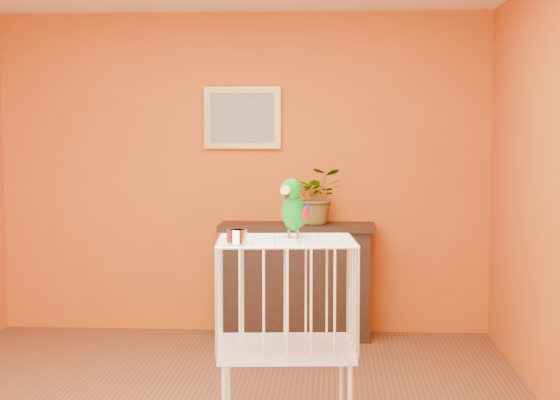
{
  "coord_description": "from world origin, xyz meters",
  "views": [
    {
      "loc": [
        0.74,
        -4.7,
        1.63
      ],
      "look_at": [
        0.46,
        -0.25,
        1.28
      ],
      "focal_mm": 55.0,
      "sensor_mm": 36.0,
      "label": 1
    }
  ],
  "objects": [
    {
      "name": "potted_plant",
      "position": [
        0.61,
        1.99,
        1.08
      ],
      "size": [
        0.43,
        0.47,
        0.35
      ],
      "primitive_type": "imported",
      "rotation": [
        0.0,
        0.0,
        0.07
      ],
      "color": "#26722D",
      "rests_on": "console_cabinet"
    },
    {
      "name": "parrot",
      "position": [
        0.53,
        -0.23,
        1.24
      ],
      "size": [
        0.17,
        0.29,
        0.32
      ],
      "rotation": [
        0.0,
        0.0,
        -0.34
      ],
      "color": "#59544C",
      "rests_on": "birdcage"
    },
    {
      "name": "feed_cup",
      "position": [
        0.26,
        -0.52,
        1.12
      ],
      "size": [
        0.1,
        0.1,
        0.07
      ],
      "primitive_type": "cylinder",
      "color": "silver",
      "rests_on": "birdcage"
    },
    {
      "name": "birdcage",
      "position": [
        0.49,
        -0.31,
        0.56
      ],
      "size": [
        0.74,
        0.59,
        1.08
      ],
      "rotation": [
        0.0,
        0.0,
        0.08
      ],
      "color": "white",
      "rests_on": "ground"
    },
    {
      "name": "room_shell",
      "position": [
        0.0,
        0.0,
        1.58
      ],
      "size": [
        4.5,
        4.5,
        4.5
      ],
      "color": "#CC5713",
      "rests_on": "ground"
    },
    {
      "name": "framed_picture",
      "position": [
        0.0,
        2.22,
        1.75
      ],
      "size": [
        0.62,
        0.04,
        0.5
      ],
      "color": "#A97F3C",
      "rests_on": "room_shell"
    },
    {
      "name": "console_cabinet",
      "position": [
        0.45,
        2.03,
        0.46
      ],
      "size": [
        1.23,
        0.44,
        0.91
      ],
      "color": "black",
      "rests_on": "ground"
    }
  ]
}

